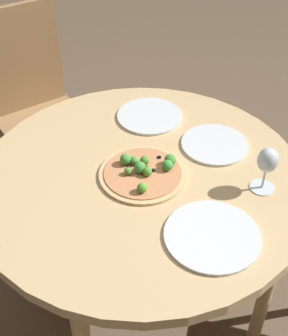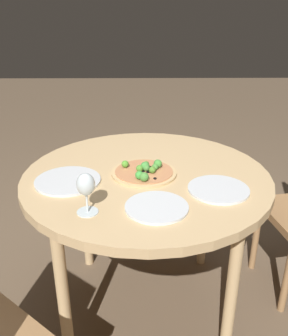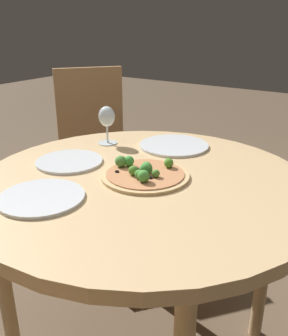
{
  "view_description": "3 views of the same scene",
  "coord_description": "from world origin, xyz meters",
  "px_view_note": "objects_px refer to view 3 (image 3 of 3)",
  "views": [
    {
      "loc": [
        -1.06,
        0.46,
        1.77
      ],
      "look_at": [
        -0.01,
        -0.0,
        0.78
      ],
      "focal_mm": 50.0,
      "sensor_mm": 36.0,
      "label": 1
    },
    {
      "loc": [
        -0.03,
        -1.49,
        1.46
      ],
      "look_at": [
        -0.01,
        -0.0,
        0.78
      ],
      "focal_mm": 40.0,
      "sensor_mm": 36.0,
      "label": 2
    },
    {
      "loc": [
        0.92,
        0.62,
        1.23
      ],
      "look_at": [
        -0.01,
        -0.0,
        0.78
      ],
      "focal_mm": 40.0,
      "sensor_mm": 36.0,
      "label": 3
    }
  ],
  "objects_px": {
    "wine_glass": "(107,118)",
    "plate_far": "(69,161)",
    "plate_near": "(41,197)",
    "chair": "(95,152)",
    "pizza": "(143,173)",
    "plate_side": "(174,145)"
  },
  "relations": [
    {
      "from": "wine_glass",
      "to": "pizza",
      "type": "bearing_deg",
      "value": 56.57
    },
    {
      "from": "pizza",
      "to": "plate_near",
      "type": "distance_m",
      "value": 0.33
    },
    {
      "from": "chair",
      "to": "wine_glass",
      "type": "relative_size",
      "value": 6.35
    },
    {
      "from": "wine_glass",
      "to": "plate_far",
      "type": "height_order",
      "value": "wine_glass"
    },
    {
      "from": "pizza",
      "to": "plate_near",
      "type": "relative_size",
      "value": 1.16
    },
    {
      "from": "pizza",
      "to": "plate_side",
      "type": "distance_m",
      "value": 0.33
    },
    {
      "from": "plate_near",
      "to": "chair",
      "type": "bearing_deg",
      "value": -147.09
    },
    {
      "from": "chair",
      "to": "plate_far",
      "type": "bearing_deg",
      "value": -106.21
    },
    {
      "from": "plate_near",
      "to": "plate_side",
      "type": "relative_size",
      "value": 0.89
    },
    {
      "from": "plate_near",
      "to": "wine_glass",
      "type": "bearing_deg",
      "value": -161.94
    },
    {
      "from": "pizza",
      "to": "plate_near",
      "type": "xyz_separation_m",
      "value": [
        0.3,
        -0.15,
        -0.01
      ]
    },
    {
      "from": "wine_glass",
      "to": "plate_side",
      "type": "bearing_deg",
      "value": 114.9
    },
    {
      "from": "pizza",
      "to": "plate_far",
      "type": "bearing_deg",
      "value": -81.67
    },
    {
      "from": "wine_glass",
      "to": "plate_far",
      "type": "distance_m",
      "value": 0.27
    },
    {
      "from": "chair",
      "to": "wine_glass",
      "type": "xyz_separation_m",
      "value": [
        0.38,
        0.41,
        0.34
      ]
    },
    {
      "from": "wine_glass",
      "to": "plate_far",
      "type": "xyz_separation_m",
      "value": [
        0.25,
        0.03,
        -0.1
      ]
    },
    {
      "from": "wine_glass",
      "to": "plate_near",
      "type": "relative_size",
      "value": 0.63
    },
    {
      "from": "chair",
      "to": "pizza",
      "type": "height_order",
      "value": "chair"
    },
    {
      "from": "chair",
      "to": "wine_glass",
      "type": "bearing_deg",
      "value": -93.69
    },
    {
      "from": "chair",
      "to": "wine_glass",
      "type": "distance_m",
      "value": 0.65
    },
    {
      "from": "wine_glass",
      "to": "plate_near",
      "type": "distance_m",
      "value": 0.54
    },
    {
      "from": "pizza",
      "to": "plate_side",
      "type": "bearing_deg",
      "value": -168.22
    }
  ]
}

